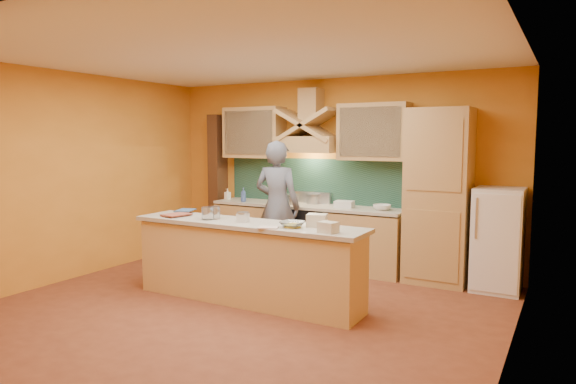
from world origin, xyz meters
The scene contains 36 objects.
floor centered at (0.00, 0.00, 0.00)m, with size 5.50×5.00×0.01m, color brown.
ceiling centered at (0.00, 0.00, 2.80)m, with size 5.50×5.00×0.01m, color white.
wall_back centered at (0.00, 2.50, 1.40)m, with size 5.50×0.02×2.80m, color orange.
wall_front centered at (0.00, -2.50, 1.40)m, with size 5.50×0.02×2.80m, color orange.
wall_left centered at (-2.75, 0.00, 1.40)m, with size 0.02×5.00×2.80m, color orange.
wall_right centered at (2.75, 0.00, 1.40)m, with size 0.02×5.00×2.80m, color orange.
base_cabinet_left centered at (-1.25, 2.20, 0.43)m, with size 1.10×0.60×0.86m, color tan.
base_cabinet_right centered at (0.65, 2.20, 0.43)m, with size 1.10×0.60×0.86m, color tan.
counter_top centered at (-0.30, 2.20, 0.90)m, with size 3.00×0.62×0.04m, color #B4AB99.
stove centered at (-0.30, 2.20, 0.45)m, with size 0.60×0.58×0.90m, color black.
backsplash centered at (-0.30, 2.48, 1.25)m, with size 3.00×0.03×0.70m, color #1C3E32.
range_hood centered at (-0.30, 2.25, 1.82)m, with size 0.92×0.50×0.24m, color tan.
hood_chimney centered at (-0.30, 2.35, 2.40)m, with size 0.30×0.30×0.50m, color tan.
upper_cabinet_left centered at (-1.30, 2.33, 2.00)m, with size 1.00×0.35×0.80m, color tan.
upper_cabinet_right centered at (0.70, 2.33, 2.00)m, with size 1.00×0.35×0.80m, color tan.
pantry_column centered at (1.65, 2.20, 1.15)m, with size 0.80×0.60×2.30m, color tan.
fridge centered at (2.40, 2.20, 0.65)m, with size 0.58×0.60×1.30m, color white.
trim_column_left centered at (-2.05, 2.35, 1.15)m, with size 0.20×0.30×2.30m, color #472816.
island_body centered at (-0.10, 0.30, 0.44)m, with size 2.80×0.55×0.88m, color #DEB772.
island_top centered at (-0.10, 0.30, 0.92)m, with size 2.90×0.62×0.05m, color #B4AB99.
person centered at (-0.52, 1.72, 0.94)m, with size 0.68×0.45×1.88m, color slate.
pot_large centered at (-0.54, 2.11, 0.97)m, with size 0.26×0.26×0.15m, color silver.
pot_small centered at (-0.26, 2.34, 0.97)m, with size 0.19×0.19×0.14m, color silver.
soap_bottle_a centered at (-1.73, 2.18, 1.01)m, with size 0.08×0.08×0.17m, color white.
soap_bottle_b centered at (-1.32, 2.03, 1.03)m, with size 0.09×0.09×0.22m, color #354F94.
bowl_back centered at (0.89, 2.18, 0.96)m, with size 0.25×0.25×0.08m, color silver.
dish_rack centered at (0.32, 2.19, 0.97)m, with size 0.26×0.21×0.09m, color silver.
book_lower centered at (-1.23, 0.26, 0.96)m, with size 0.24×0.33×0.03m, color #A24F3A.
book_upper centered at (-1.30, 0.48, 0.98)m, with size 0.20×0.28×0.02m, color #3B5C83.
jar_large centered at (-0.61, 0.23, 1.02)m, with size 0.15×0.15×0.15m, color silver.
jar_small centered at (-0.55, 0.30, 1.02)m, with size 0.11×0.11×0.15m, color silver.
kitchen_scale centered at (-0.13, 0.27, 0.99)m, with size 0.12×0.12×0.10m, color silver.
mixing_bowl centered at (0.53, 0.24, 0.98)m, with size 0.27×0.27×0.07m, color white.
cloth centered at (0.33, 0.07, 0.95)m, with size 0.21×0.16×0.01m, color beige.
grocery_bag_a centered at (0.75, 0.42, 1.01)m, with size 0.21×0.17×0.14m, color beige.
grocery_bag_b centered at (1.01, 0.14, 1.00)m, with size 0.19×0.14×0.11m, color beige.
Camera 1 is at (3.18, -4.60, 1.91)m, focal length 32.00 mm.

